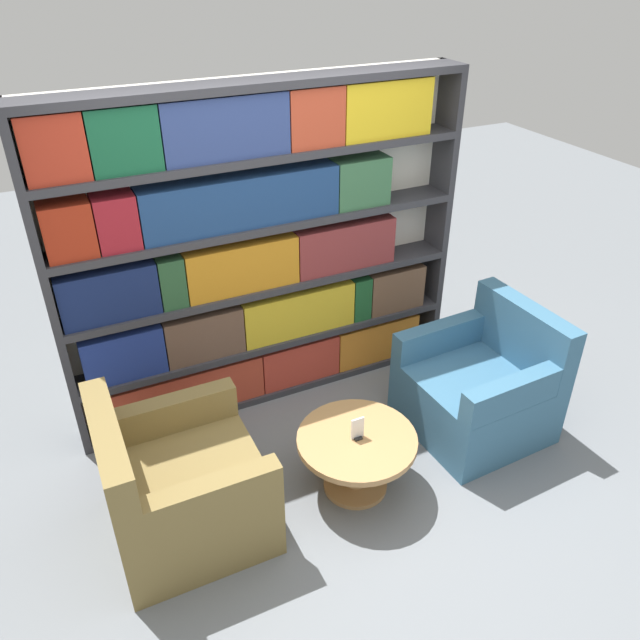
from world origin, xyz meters
The scene contains 6 objects.
ground_plane centered at (0.00, 0.00, 0.00)m, with size 14.00×14.00×0.00m, color slate.
bookshelf centered at (-0.06, 1.41, 1.12)m, with size 2.83×0.30×2.26m.
armchair_left centered at (-0.96, 0.37, 0.31)m, with size 0.85×0.86×0.89m.
armchair_right centered at (1.14, 0.37, 0.31)m, with size 0.88×0.89×0.89m.
coffee_table centered at (0.09, 0.22, 0.29)m, with size 0.73×0.73×0.41m.
table_sign centered at (0.09, 0.22, 0.47)m, with size 0.08×0.06×0.15m.
Camera 1 is at (-1.33, -2.22, 2.97)m, focal length 35.00 mm.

